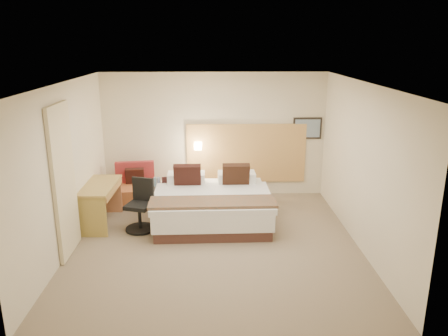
{
  "coord_description": "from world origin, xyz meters",
  "views": [
    {
      "loc": [
        -0.03,
        -6.78,
        3.33
      ],
      "look_at": [
        0.17,
        0.78,
        1.11
      ],
      "focal_mm": 35.0,
      "sensor_mm": 36.0,
      "label": 1
    }
  ],
  "objects_px": {
    "bed": "(212,203)",
    "desk": "(101,193)",
    "desk_chair": "(141,209)",
    "lounge_chair": "(135,188)",
    "side_table": "(160,197)"
  },
  "relations": [
    {
      "from": "bed",
      "to": "desk_chair",
      "type": "bearing_deg",
      "value": -162.68
    },
    {
      "from": "bed",
      "to": "desk",
      "type": "relative_size",
      "value": 1.76
    },
    {
      "from": "bed",
      "to": "desk",
      "type": "distance_m",
      "value": 2.08
    },
    {
      "from": "lounge_chair",
      "to": "desk_chair",
      "type": "height_order",
      "value": "desk_chair"
    },
    {
      "from": "lounge_chair",
      "to": "desk",
      "type": "height_order",
      "value": "lounge_chair"
    },
    {
      "from": "bed",
      "to": "lounge_chair",
      "type": "relative_size",
      "value": 2.48
    },
    {
      "from": "bed",
      "to": "side_table",
      "type": "distance_m",
      "value": 1.16
    },
    {
      "from": "desk",
      "to": "desk_chair",
      "type": "height_order",
      "value": "desk_chair"
    },
    {
      "from": "side_table",
      "to": "desk_chair",
      "type": "distance_m",
      "value": 0.93
    },
    {
      "from": "lounge_chair",
      "to": "side_table",
      "type": "xyz_separation_m",
      "value": [
        0.57,
        -0.43,
        -0.05
      ]
    },
    {
      "from": "lounge_chair",
      "to": "desk",
      "type": "distance_m",
      "value": 1.17
    },
    {
      "from": "desk",
      "to": "desk_chair",
      "type": "xyz_separation_m",
      "value": [
        0.76,
        -0.27,
        -0.23
      ]
    },
    {
      "from": "lounge_chair",
      "to": "bed",
      "type": "bearing_deg",
      "value": -29.47
    },
    {
      "from": "side_table",
      "to": "desk_chair",
      "type": "bearing_deg",
      "value": -105.64
    },
    {
      "from": "desk",
      "to": "side_table",
      "type": "bearing_deg",
      "value": 31.46
    }
  ]
}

